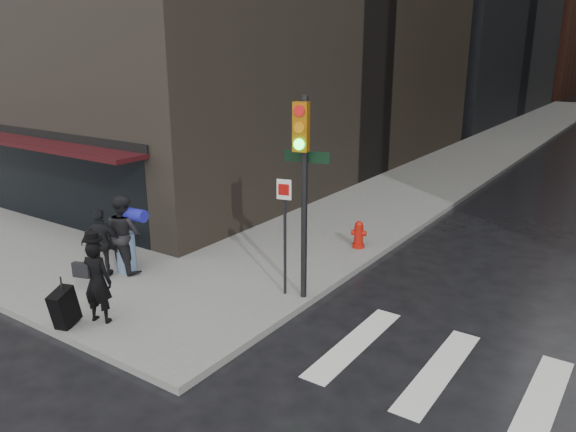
# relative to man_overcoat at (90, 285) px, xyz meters

# --- Properties ---
(ground) EXTENTS (140.00, 140.00, 0.00)m
(ground) POSITION_rel_man_overcoat_xyz_m (0.91, 1.35, -0.91)
(ground) COLOR black
(ground) RESTS_ON ground
(sidewalk_left) EXTENTS (4.00, 50.00, 0.15)m
(sidewalk_left) POSITION_rel_man_overcoat_xyz_m (0.91, 28.35, -0.84)
(sidewalk_left) COLOR slate
(sidewalk_left) RESTS_ON ground
(storefront) EXTENTS (8.40, 1.11, 2.83)m
(storefront) POSITION_rel_man_overcoat_xyz_m (-6.09, 3.25, 0.91)
(storefront) COLOR black
(storefront) RESTS_ON ground
(man_overcoat) EXTENTS (0.93, 1.15, 1.83)m
(man_overcoat) POSITION_rel_man_overcoat_xyz_m (0.00, 0.00, 0.00)
(man_overcoat) COLOR black
(man_overcoat) RESTS_ON ground
(man_jeans) EXTENTS (1.30, 0.75, 1.84)m
(man_jeans) POSITION_rel_man_overcoat_xyz_m (-1.51, 2.09, 0.16)
(man_jeans) COLOR black
(man_jeans) RESTS_ON ground
(man_greycoat) EXTENTS (0.99, 0.85, 1.59)m
(man_greycoat) POSITION_rel_man_overcoat_xyz_m (-1.69, 1.59, 0.03)
(man_greycoat) COLOR black
(man_greycoat) RESTS_ON ground
(traffic_light) EXTENTS (1.02, 0.58, 4.19)m
(traffic_light) POSITION_rel_man_overcoat_xyz_m (2.69, 3.14, 1.94)
(traffic_light) COLOR black
(traffic_light) RESTS_ON ground
(fire_hydrant) EXTENTS (0.42, 0.32, 0.73)m
(fire_hydrant) POSITION_rel_man_overcoat_xyz_m (2.26, 6.60, -0.44)
(fire_hydrant) COLOR #B4150B
(fire_hydrant) RESTS_ON ground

